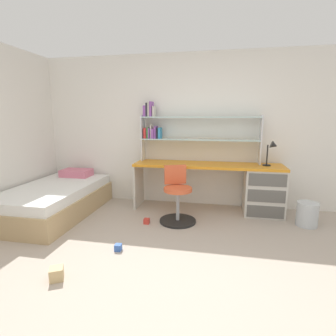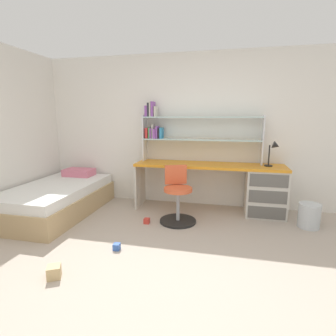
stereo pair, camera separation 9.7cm
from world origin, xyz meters
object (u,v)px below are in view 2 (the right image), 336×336
bed_platform (57,199)px  toy_block_red_0 (147,221)px  desk_lamp (274,150)px  toy_block_natural_1 (54,272)px  desk (250,187)px  waste_bin (309,216)px  toy_block_blue_2 (117,247)px  bookshelf_hutch (184,128)px  swivel_chair (178,200)px

bed_platform → toy_block_red_0: size_ratio=24.74×
desk_lamp → toy_block_natural_1: (-2.20, -2.14, -0.95)m
desk → desk_lamp: desk_lamp is taller
desk_lamp → waste_bin: bearing=-37.9°
desk_lamp → desk: bearing=176.9°
desk → toy_block_blue_2: 2.21m
desk_lamp → toy_block_blue_2: size_ratio=5.24×
bookshelf_hutch → toy_block_red_0: 1.59m
desk_lamp → waste_bin: (0.45, -0.35, -0.84)m
bed_platform → waste_bin: size_ratio=5.59×
toy_block_natural_1 → toy_block_blue_2: (0.35, 0.62, -0.02)m
waste_bin → toy_block_natural_1: bearing=-146.0°
desk → toy_block_red_0: 1.66m
desk → toy_block_natural_1: 2.89m
desk → waste_bin: (0.76, -0.37, -0.26)m
bed_platform → waste_bin: bearing=4.2°
waste_bin → toy_block_red_0: waste_bin is taller
bookshelf_hutch → toy_block_blue_2: (-0.47, -1.69, -1.27)m
desk → bed_platform: 3.00m
swivel_chair → bed_platform: 1.91m
desk_lamp → bookshelf_hutch: bearing=172.8°
bed_platform → toy_block_red_0: 1.51m
bookshelf_hutch → toy_block_natural_1: bearing=-109.6°
toy_block_blue_2 → bed_platform: bearing=147.3°
swivel_chair → toy_block_blue_2: bearing=-117.8°
desk_lamp → toy_block_red_0: desk_lamp is taller
toy_block_natural_1 → toy_block_blue_2: size_ratio=1.63×
bed_platform → toy_block_red_0: (1.50, -0.10, -0.19)m
swivel_chair → toy_block_blue_2: (-0.52, -0.98, -0.28)m
bookshelf_hutch → waste_bin: size_ratio=5.73×
desk_lamp → toy_block_natural_1: desk_lamp is taller
swivel_chair → waste_bin: bearing=6.1°
bookshelf_hutch → toy_block_natural_1: size_ratio=16.00×
swivel_chair → waste_bin: size_ratio=2.39×
waste_bin → toy_block_red_0: (-2.19, -0.37, -0.13)m
toy_block_natural_1 → toy_block_blue_2: toy_block_natural_1 is taller
swivel_chair → toy_block_red_0: swivel_chair is taller
bookshelf_hutch → swivel_chair: bookshelf_hutch is taller
bed_platform → toy_block_natural_1: 1.84m
waste_bin → bookshelf_hutch: bearing=164.0°
desk_lamp → toy_block_natural_1: 3.21m
toy_block_red_0 → toy_block_blue_2: (-0.11, -0.79, -0.00)m
bed_platform → desk_lamp: bearing=10.9°
desk → bed_platform: bearing=-167.6°
desk → toy_block_natural_1: desk is taller
desk_lamp → waste_bin: desk_lamp is taller
bookshelf_hutch → swivel_chair: bearing=-86.5°
desk → toy_block_red_0: size_ratio=30.66×
swivel_chair → bed_platform: bearing=-177.5°
bookshelf_hutch → bed_platform: bookshelf_hutch is taller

